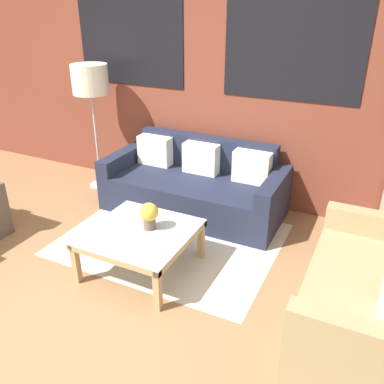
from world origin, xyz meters
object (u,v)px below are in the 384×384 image
Objects in this scene: floor_lamp at (90,83)px; settee_vintage at (372,298)px; coffee_table at (141,237)px; flower_vase at (149,214)px; couch_dark at (195,186)px.

settee_vintage is at bearing -20.47° from floor_lamp.
settee_vintage is 1.74× the size of coffee_table.
floor_lamp is 2.09m from flower_vase.
couch_dark is 8.18× the size of flower_vase.
coffee_table is at bearing -125.89° from flower_vase.
settee_vintage is (1.93, -1.18, 0.02)m from couch_dark.
flower_vase is at bearing -84.08° from couch_dark.
flower_vase is (0.05, 0.07, 0.19)m from coffee_table.
settee_vintage is at bearing -31.45° from couch_dark.
flower_vase reaches higher than coffee_table.
flower_vase is at bearing 179.55° from settee_vintage.
settee_vintage is at bearing 1.80° from coffee_table.
coffee_table is (-1.87, -0.06, 0.02)m from settee_vintage.
settee_vintage is 6.26× the size of flower_vase.
couch_dark is 1.24m from coffee_table.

